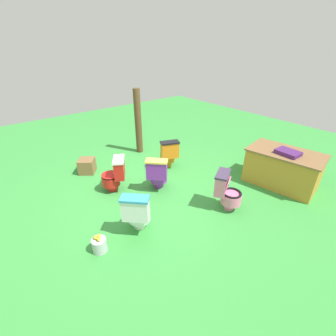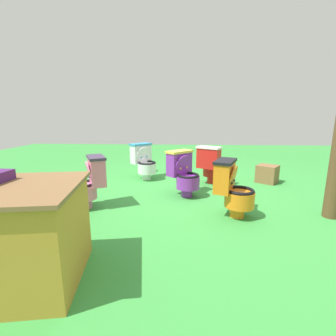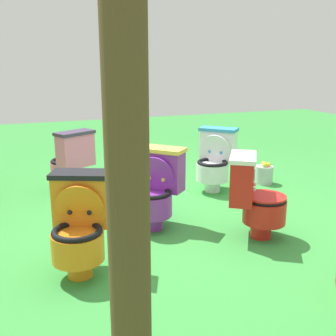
# 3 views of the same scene
# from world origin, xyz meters

# --- Properties ---
(ground) EXTENTS (14.00, 14.00, 0.00)m
(ground) POSITION_xyz_m (0.00, 0.00, 0.00)
(ground) COLOR green
(toilet_pink) EXTENTS (0.62, 0.58, 0.73)m
(toilet_pink) POSITION_xyz_m (1.31, 0.80, 0.37)
(toilet_pink) COLOR pink
(toilet_pink) RESTS_ON ground
(toilet_purple) EXTENTS (0.63, 0.63, 0.73)m
(toilet_purple) POSITION_xyz_m (-0.01, 0.22, 0.37)
(toilet_purple) COLOR purple
(toilet_purple) RESTS_ON ground
(toilet_white) EXTENTS (0.63, 0.63, 0.73)m
(toilet_white) POSITION_xyz_m (0.79, -0.79, 0.37)
(toilet_white) COLOR white
(toilet_white) RESTS_ON ground
(toilet_red) EXTENTS (0.60, 0.63, 0.73)m
(toilet_red) POSITION_xyz_m (-0.52, -0.50, 0.37)
(toilet_red) COLOR red
(toilet_red) RESTS_ON ground
(toilet_orange) EXTENTS (0.61, 0.56, 0.73)m
(toilet_orange) POSITION_xyz_m (-0.62, 1.00, 0.37)
(toilet_orange) COLOR orange
(toilet_orange) RESTS_ON ground
(small_crate) EXTENTS (0.49, 0.49, 0.34)m
(small_crate) POSITION_xyz_m (-1.64, -0.66, 0.17)
(small_crate) COLOR brown
(small_crate) RESTS_ON ground
(lemon_bucket) EXTENTS (0.22, 0.22, 0.28)m
(lemon_bucket) POSITION_xyz_m (0.80, -1.48, 0.12)
(lemon_bucket) COLOR #B7B7BF
(lemon_bucket) RESTS_ON ground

